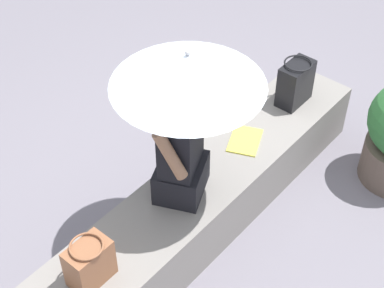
{
  "coord_description": "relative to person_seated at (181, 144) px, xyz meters",
  "views": [
    {
      "loc": [
        -2.08,
        -1.67,
        3.21
      ],
      "look_at": [
        -0.08,
        0.02,
        0.78
      ],
      "focal_mm": 56.42,
      "sensor_mm": 36.0,
      "label": 1
    }
  ],
  "objects": [
    {
      "name": "ground_plane",
      "position": [
        0.15,
        -0.04,
        -0.82
      ],
      "size": [
        14.0,
        14.0,
        0.0
      ],
      "primitive_type": "plane",
      "color": "slate"
    },
    {
      "name": "stone_bench",
      "position": [
        0.15,
        -0.04,
        -0.6
      ],
      "size": [
        2.93,
        0.52,
        0.43
      ],
      "primitive_type": "cube",
      "color": "gray",
      "rests_on": "ground"
    },
    {
      "name": "person_seated",
      "position": [
        0.0,
        0.0,
        0.0
      ],
      "size": [
        0.51,
        0.4,
        0.9
      ],
      "color": "black",
      "rests_on": "stone_bench"
    },
    {
      "name": "parasol",
      "position": [
        0.02,
        -0.04,
        0.53
      ],
      "size": [
        0.85,
        0.85,
        1.05
      ],
      "color": "#B7B7BC",
      "rests_on": "stone_bench"
    },
    {
      "name": "handbag_black",
      "position": [
        -0.81,
        -0.06,
        -0.25
      ],
      "size": [
        0.25,
        0.18,
        0.29
      ],
      "color": "brown",
      "rests_on": "stone_bench"
    },
    {
      "name": "tote_bag_canvas",
      "position": [
        1.2,
        -0.04,
        -0.22
      ],
      "size": [
        0.27,
        0.2,
        0.34
      ],
      "color": "black",
      "rests_on": "stone_bench"
    },
    {
      "name": "magazine",
      "position": [
        0.62,
        -0.03,
        -0.38
      ],
      "size": [
        0.34,
        0.3,
        0.01
      ],
      "primitive_type": "cube",
      "rotation": [
        0.0,
        0.0,
        0.42
      ],
      "color": "#EAE04C",
      "rests_on": "stone_bench"
    }
  ]
}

